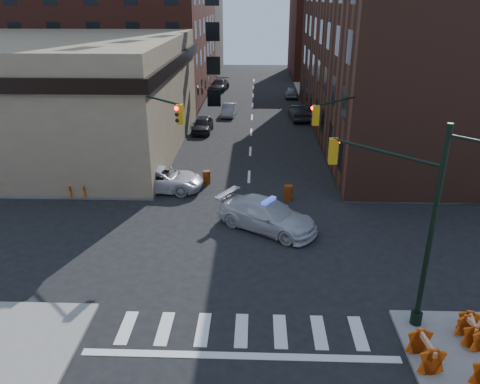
# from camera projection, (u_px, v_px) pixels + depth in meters

# --- Properties ---
(ground) EXTENTS (140.00, 140.00, 0.00)m
(ground) POSITION_uv_depth(u_px,v_px,m) (246.00, 245.00, 24.39)
(ground) COLOR black
(ground) RESTS_ON ground
(sidewalk_nw) EXTENTS (34.00, 54.50, 0.15)m
(sidewalk_nw) POSITION_uv_depth(u_px,v_px,m) (58.00, 105.00, 55.31)
(sidewalk_nw) COLOR gray
(sidewalk_nw) RESTS_ON ground
(sidewalk_ne) EXTENTS (34.00, 54.50, 0.15)m
(sidewalk_ne) POSITION_uv_depth(u_px,v_px,m) (452.00, 109.00, 53.81)
(sidewalk_ne) COLOR gray
(sidewalk_ne) RESTS_ON ground
(bank_building) EXTENTS (22.00, 22.00, 9.00)m
(bank_building) POSITION_uv_depth(u_px,v_px,m) (44.00, 95.00, 38.42)
(bank_building) COLOR #948361
(bank_building) RESTS_ON ground
(commercial_row_ne) EXTENTS (14.00, 34.00, 14.00)m
(commercial_row_ne) POSITION_uv_depth(u_px,v_px,m) (396.00, 56.00, 42.01)
(commercial_row_ne) COLOR #532D21
(commercial_row_ne) RESTS_ON ground
(filler_nw) EXTENTS (20.00, 18.00, 16.00)m
(filler_nw) POSITION_uv_depth(u_px,v_px,m) (160.00, 22.00, 78.99)
(filler_nw) COLOR brown
(filler_nw) RESTS_ON ground
(filler_ne) EXTENTS (16.00, 16.00, 12.00)m
(filler_ne) POSITION_uv_depth(u_px,v_px,m) (342.00, 37.00, 75.10)
(filler_ne) COLOR #57251B
(filler_ne) RESTS_ON ground
(signal_pole_se) EXTENTS (5.40, 5.27, 8.00)m
(signal_pole_se) POSITION_uv_depth(u_px,v_px,m) (405.00, 211.00, 17.32)
(signal_pole_se) COLOR black
(signal_pole_se) RESTS_ON sidewalk_se
(signal_pole_nw) EXTENTS (3.58, 3.67, 8.00)m
(signal_pole_nw) POSITION_uv_depth(u_px,v_px,m) (150.00, 135.00, 27.83)
(signal_pole_nw) COLOR black
(signal_pole_nw) RESTS_ON sidewalk_nw
(signal_pole_ne) EXTENTS (3.67, 3.58, 8.00)m
(signal_pole_ne) POSITION_uv_depth(u_px,v_px,m) (347.00, 137.00, 27.46)
(signal_pole_ne) COLOR black
(signal_pole_ne) RESTS_ON sidewalk_ne
(tree_ne_near) EXTENTS (3.00, 3.00, 4.85)m
(tree_ne_near) POSITION_uv_depth(u_px,v_px,m) (327.00, 88.00, 46.77)
(tree_ne_near) COLOR black
(tree_ne_near) RESTS_ON sidewalk_ne
(tree_ne_far) EXTENTS (3.00, 3.00, 4.85)m
(tree_ne_far) POSITION_uv_depth(u_px,v_px,m) (318.00, 76.00, 54.15)
(tree_ne_far) COLOR black
(tree_ne_far) RESTS_ON sidewalk_ne
(police_car) EXTENTS (6.14, 5.13, 1.68)m
(police_car) POSITION_uv_depth(u_px,v_px,m) (267.00, 215.00, 25.75)
(police_car) COLOR silver
(police_car) RESTS_ON ground
(pickup) EXTENTS (5.76, 3.01, 1.55)m
(pickup) POSITION_uv_depth(u_px,v_px,m) (161.00, 179.00, 31.07)
(pickup) COLOR silver
(pickup) RESTS_ON ground
(parked_car_wnear) EXTENTS (1.87, 4.34, 1.46)m
(parked_car_wnear) POSITION_uv_depth(u_px,v_px,m) (203.00, 125.00, 44.45)
(parked_car_wnear) COLOR black
(parked_car_wnear) RESTS_ON ground
(parked_car_wfar) EXTENTS (1.68, 4.04, 1.30)m
(parked_car_wfar) POSITION_uv_depth(u_px,v_px,m) (229.00, 110.00, 50.58)
(parked_car_wfar) COLOR gray
(parked_car_wfar) RESTS_ON ground
(parked_car_wdeep) EXTENTS (2.81, 5.48, 1.52)m
(parked_car_wdeep) POSITION_uv_depth(u_px,v_px,m) (219.00, 85.00, 64.17)
(parked_car_wdeep) COLOR black
(parked_car_wdeep) RESTS_ON ground
(parked_car_enear) EXTENTS (2.05, 4.92, 1.58)m
(parked_car_enear) POSITION_uv_depth(u_px,v_px,m) (299.00, 112.00, 48.96)
(parked_car_enear) COLOR black
(parked_car_enear) RESTS_ON ground
(parked_car_efar) EXTENTS (1.68, 3.94, 1.33)m
(parked_car_efar) POSITION_uv_depth(u_px,v_px,m) (291.00, 92.00, 59.87)
(parked_car_efar) COLOR gray
(parked_car_efar) RESTS_ON ground
(pedestrian_a) EXTENTS (0.79, 0.78, 1.84)m
(pedestrian_a) POSITION_uv_depth(u_px,v_px,m) (147.00, 168.00, 32.16)
(pedestrian_a) COLOR black
(pedestrian_a) RESTS_ON sidewalk_nw
(pedestrian_b) EXTENTS (1.00, 0.89, 1.70)m
(pedestrian_b) POSITION_uv_depth(u_px,v_px,m) (47.00, 182.00, 29.96)
(pedestrian_b) COLOR black
(pedestrian_b) RESTS_ON sidewalk_nw
(pedestrian_c) EXTENTS (0.92, 0.94, 1.59)m
(pedestrian_c) POSITION_uv_depth(u_px,v_px,m) (46.00, 183.00, 29.98)
(pedestrian_c) COLOR #1E252D
(pedestrian_c) RESTS_ON sidewalk_nw
(barrel_road) EXTENTS (0.69, 0.69, 0.98)m
(barrel_road) POSITION_uv_depth(u_px,v_px,m) (288.00, 193.00, 29.58)
(barrel_road) COLOR #C76109
(barrel_road) RESTS_ON ground
(barrel_bank) EXTENTS (0.67, 0.67, 0.94)m
(barrel_bank) POSITION_uv_depth(u_px,v_px,m) (207.00, 177.00, 32.19)
(barrel_bank) COLOR #EC450B
(barrel_bank) RESTS_ON ground
(barricade_se_a) EXTENTS (0.86, 1.28, 0.88)m
(barricade_se_a) POSITION_uv_depth(u_px,v_px,m) (473.00, 333.00, 17.08)
(barricade_se_a) COLOR #CB4809
(barricade_se_a) RESTS_ON sidewalk_se
(barricade_se_b) EXTENTS (0.82, 1.30, 0.91)m
(barricade_se_b) POSITION_uv_depth(u_px,v_px,m) (471.00, 330.00, 17.24)
(barricade_se_b) COLOR orange
(barricade_se_b) RESTS_ON sidewalk_se
(barricade_se_c) EXTENTS (0.81, 1.41, 1.01)m
(barricade_se_c) POSITION_uv_depth(u_px,v_px,m) (425.00, 352.00, 16.09)
(barricade_se_c) COLOR #D6620A
(barricade_se_c) RESTS_ON sidewalk_se
(barricade_nw_a) EXTENTS (1.34, 0.84, 0.93)m
(barricade_nw_a) POSITION_uv_depth(u_px,v_px,m) (114.00, 186.00, 30.38)
(barricade_nw_a) COLOR #F1490B
(barricade_nw_a) RESTS_ON sidewalk_nw
(barricade_nw_b) EXTENTS (1.19, 0.60, 0.89)m
(barricade_nw_b) POSITION_uv_depth(u_px,v_px,m) (79.00, 190.00, 29.77)
(barricade_nw_b) COLOR #CC5609
(barricade_nw_b) RESTS_ON sidewalk_nw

